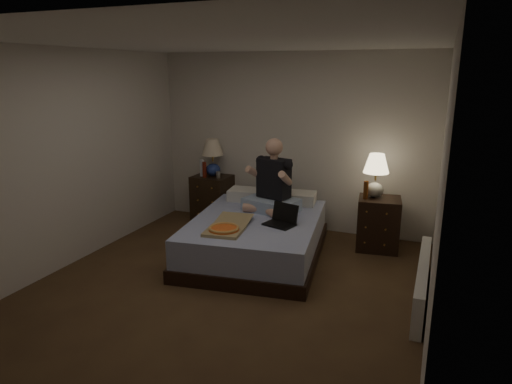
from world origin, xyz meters
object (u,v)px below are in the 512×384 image
at_px(bed, 256,237).
at_px(water_bottle, 202,168).
at_px(person, 272,175).
at_px(pizza_box, 224,229).
at_px(lamp_right, 376,176).
at_px(beer_bottle_right, 366,190).
at_px(radiator, 422,281).
at_px(nightstand_left, 213,198).
at_px(beer_bottle_left, 204,170).
at_px(nightstand_right, 378,224).
at_px(lamp_left, 213,158).
at_px(laptop, 279,216).
at_px(soda_can, 218,175).

relative_size(bed, water_bottle, 7.92).
xyz_separation_m(person, pizza_box, (-0.20, -0.98, -0.43)).
relative_size(lamp_right, beer_bottle_right, 2.43).
bearing_deg(bed, person, 72.63).
distance_m(beer_bottle_right, radiator, 1.50).
height_order(bed, nightstand_left, nightstand_left).
bearing_deg(pizza_box, water_bottle, 117.78).
bearing_deg(person, beer_bottle_left, 170.42).
xyz_separation_m(bed, lamp_right, (1.28, 0.86, 0.71)).
bearing_deg(beer_bottle_right, beer_bottle_left, 175.12).
distance_m(nightstand_right, beer_bottle_right, 0.49).
relative_size(lamp_right, pizza_box, 0.74).
xyz_separation_m(beer_bottle_right, pizza_box, (-1.32, -1.35, -0.26)).
xyz_separation_m(bed, nightstand_left, (-1.15, 1.07, 0.10)).
bearing_deg(person, bed, -84.93).
height_order(nightstand_left, beer_bottle_right, beer_bottle_right).
height_order(lamp_left, person, person).
distance_m(beer_bottle_left, beer_bottle_right, 2.41).
bearing_deg(laptop, beer_bottle_left, 161.82).
distance_m(nightstand_left, lamp_left, 0.63).
xyz_separation_m(bed, nightstand_right, (1.36, 0.83, 0.09)).
distance_m(nightstand_right, laptop, 1.43).
relative_size(bed, nightstand_left, 2.82).
relative_size(beer_bottle_right, pizza_box, 0.30).
relative_size(bed, beer_bottle_right, 8.61).
distance_m(bed, radiator, 2.01).
relative_size(nightstand_left, radiator, 0.44).
height_order(beer_bottle_right, person, person).
bearing_deg(nightstand_right, soda_can, 168.80).
relative_size(nightstand_left, beer_bottle_left, 3.05).
xyz_separation_m(nightstand_right, lamp_right, (-0.08, 0.03, 0.62)).
relative_size(bed, beer_bottle_left, 8.61).
height_order(nightstand_right, laptop, laptop).
bearing_deg(nightstand_left, person, -26.80).
height_order(lamp_left, beer_bottle_left, lamp_left).
bearing_deg(beer_bottle_left, radiator, -23.05).
xyz_separation_m(lamp_left, person, (1.20, -0.70, -0.02)).
height_order(beer_bottle_left, pizza_box, beer_bottle_left).
relative_size(nightstand_right, water_bottle, 2.71).
bearing_deg(lamp_left, beer_bottle_left, -120.26).
bearing_deg(bed, lamp_left, 128.96).
relative_size(bed, pizza_box, 2.60).
height_order(lamp_right, beer_bottle_left, lamp_right).
height_order(water_bottle, laptop, water_bottle).
relative_size(water_bottle, laptop, 0.74).
bearing_deg(pizza_box, nightstand_right, 36.09).
bearing_deg(beer_bottle_left, pizza_box, -55.25).
height_order(soda_can, beer_bottle_left, beer_bottle_left).
height_order(beer_bottle_left, radiator, beer_bottle_left).
relative_size(nightstand_left, nightstand_right, 1.04).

